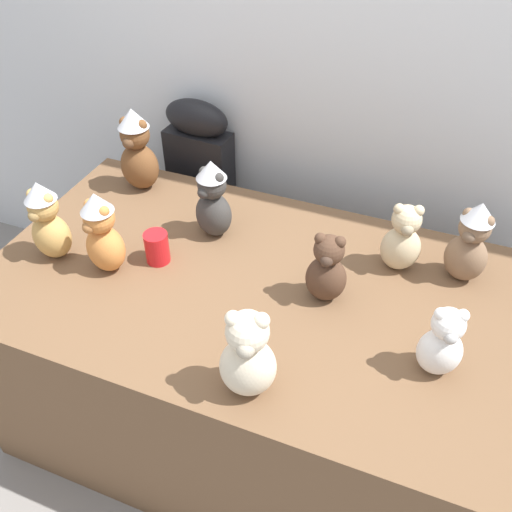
{
  "coord_description": "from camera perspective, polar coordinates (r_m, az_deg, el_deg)",
  "views": [
    {
      "loc": [
        0.46,
        -0.93,
        2.0
      ],
      "look_at": [
        0.0,
        0.25,
        0.91
      ],
      "focal_mm": 38.4,
      "sensor_mm": 36.0,
      "label": 1
    }
  ],
  "objects": [
    {
      "name": "teddy_bear_honey",
      "position": [
        1.89,
        -20.91,
        3.39
      ],
      "size": [
        0.14,
        0.12,
        0.29
      ],
      "rotation": [
        0.0,
        0.0,
        -0.05
      ],
      "color": "tan",
      "rests_on": "display_table"
    },
    {
      "name": "teddy_bear_ginger",
      "position": [
        1.78,
        -15.71,
        2.28
      ],
      "size": [
        0.16,
        0.14,
        0.29
      ],
      "rotation": [
        0.0,
        0.0,
        -0.26
      ],
      "color": "#D17F3D",
      "rests_on": "display_table"
    },
    {
      "name": "display_table",
      "position": [
        2.04,
        -0.0,
        -10.98
      ],
      "size": [
        1.76,
        0.99,
        0.79
      ],
      "primitive_type": "cube",
      "color": "brown",
      "rests_on": "ground_plane"
    },
    {
      "name": "ground_plane",
      "position": [
        2.25,
        -2.52,
        -21.88
      ],
      "size": [
        10.0,
        10.0,
        0.0
      ],
      "primitive_type": "plane",
      "color": "gray"
    },
    {
      "name": "teddy_bear_charcoal",
      "position": [
        1.87,
        -4.53,
        5.86
      ],
      "size": [
        0.16,
        0.15,
        0.29
      ],
      "rotation": [
        0.0,
        0.0,
        -0.29
      ],
      "color": "#383533",
      "rests_on": "display_table"
    },
    {
      "name": "teddy_bear_cocoa",
      "position": [
        1.65,
        7.39,
        -1.43
      ],
      "size": [
        0.14,
        0.12,
        0.24
      ],
      "rotation": [
        0.0,
        0.0,
        0.11
      ],
      "color": "#4C3323",
      "rests_on": "display_table"
    },
    {
      "name": "party_cup_red",
      "position": [
        1.83,
        -10.28,
        0.88
      ],
      "size": [
        0.08,
        0.08,
        0.11
      ],
      "primitive_type": "cylinder",
      "color": "red",
      "rests_on": "display_table"
    },
    {
      "name": "teddy_bear_chestnut",
      "position": [
        2.15,
        -12.27,
        10.67
      ],
      "size": [
        0.15,
        0.14,
        0.33
      ],
      "rotation": [
        0.0,
        0.0,
        0.02
      ],
      "color": "brown",
      "rests_on": "display_table"
    },
    {
      "name": "teddy_bear_cream",
      "position": [
        1.38,
        -0.86,
        -10.4
      ],
      "size": [
        0.18,
        0.16,
        0.29
      ],
      "rotation": [
        0.0,
        0.0,
        0.29
      ],
      "color": "beige",
      "rests_on": "display_table"
    },
    {
      "name": "instrument_case",
      "position": [
        2.51,
        -5.5,
        4.95
      ],
      "size": [
        0.29,
        0.14,
        1.06
      ],
      "rotation": [
        0.0,
        0.0,
        -0.06
      ],
      "color": "black",
      "rests_on": "ground_plane"
    },
    {
      "name": "teddy_bear_snow",
      "position": [
        1.52,
        18.82,
        -8.6
      ],
      "size": [
        0.14,
        0.13,
        0.23
      ],
      "rotation": [
        0.0,
        0.0,
        0.28
      ],
      "color": "white",
      "rests_on": "display_table"
    },
    {
      "name": "teddy_bear_mocha",
      "position": [
        1.81,
        21.4,
        1.28
      ],
      "size": [
        0.16,
        0.15,
        0.29
      ],
      "rotation": [
        0.0,
        0.0,
        -0.31
      ],
      "color": "#7F6047",
      "rests_on": "display_table"
    },
    {
      "name": "teddy_bear_sand",
      "position": [
        1.8,
        15.0,
        1.68
      ],
      "size": [
        0.15,
        0.13,
        0.25
      ],
      "rotation": [
        0.0,
        0.0,
        0.24
      ],
      "color": "#CCB78E",
      "rests_on": "display_table"
    },
    {
      "name": "wall_back",
      "position": [
        2.09,
        8.02,
        20.94
      ],
      "size": [
        7.0,
        0.08,
        2.6
      ],
      "primitive_type": "cube",
      "color": "silver",
      "rests_on": "ground_plane"
    }
  ]
}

